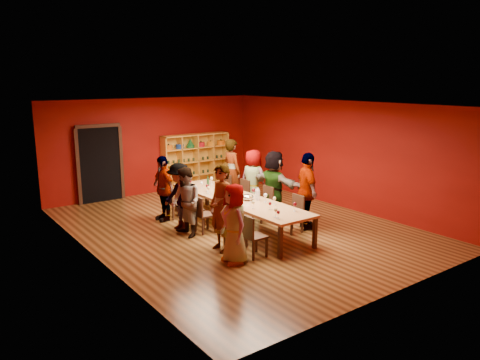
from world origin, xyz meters
name	(u,v)px	position (x,y,z in m)	size (l,w,h in m)	color
room_shell	(237,167)	(0.00, 0.00, 1.50)	(7.10, 9.10, 3.04)	#4C2E14
tasting_table	(237,200)	(0.00, 0.00, 0.70)	(1.10, 4.50, 0.75)	tan
doorway	(100,164)	(-1.80, 4.43, 1.12)	(1.40, 0.17, 2.30)	black
shelving_unit	(195,158)	(1.40, 4.32, 0.98)	(2.40, 0.40, 1.80)	gold
chair_person_left_0	(252,234)	(-0.91, -1.77, 0.50)	(0.42, 0.42, 0.89)	black
person_left_0	(234,224)	(-1.35, -1.77, 0.80)	(0.78, 0.43, 1.60)	#5D7EBF
chair_person_left_1	(232,226)	(-0.91, -1.08, 0.50)	(0.42, 0.42, 0.89)	black
person_left_1	(221,208)	(-1.20, -1.08, 0.93)	(0.68, 0.50, 1.86)	white
chair_person_left_2	(202,212)	(-0.91, 0.15, 0.50)	(0.42, 0.42, 0.89)	black
person_left_2	(186,202)	(-1.34, 0.15, 0.81)	(0.79, 0.43, 1.62)	#C08087
chair_person_left_3	(191,208)	(-0.91, 0.68, 0.50)	(0.42, 0.42, 0.89)	black
person_left_3	(180,197)	(-1.21, 0.68, 0.82)	(1.06, 0.44, 1.64)	#5A80BA
chair_person_left_4	(173,200)	(-0.91, 1.60, 0.50)	(0.42, 0.42, 0.89)	black
person_left_4	(163,188)	(-1.17, 1.60, 0.84)	(0.99, 0.45, 1.69)	#46464A
chair_person_right_1	(295,212)	(0.91, -1.08, 0.50)	(0.42, 0.42, 0.89)	black
person_right_1	(307,191)	(1.30, -1.08, 0.94)	(1.10, 0.50, 1.87)	#131934
chair_person_right_2	(265,202)	(0.91, 0.04, 0.50)	(0.42, 0.42, 0.89)	black
person_right_2	(274,185)	(1.21, 0.04, 0.90)	(1.66, 0.48, 1.79)	#4B4B50
chair_person_right_3	(242,194)	(0.91, 1.04, 0.50)	(0.42, 0.42, 0.89)	black
person_right_3	(253,180)	(1.30, 1.04, 0.84)	(0.82, 0.45, 1.69)	#D58E94
chair_person_right_4	(224,188)	(0.91, 1.92, 0.50)	(0.42, 0.42, 0.89)	black
person_right_4	(232,172)	(1.20, 1.92, 0.95)	(0.69, 0.51, 1.90)	#CC898E
wine_glass_0	(254,191)	(0.37, -0.18, 0.91)	(0.09, 0.09, 0.22)	white
wine_glass_1	(223,183)	(0.27, 1.03, 0.89)	(0.08, 0.08, 0.20)	white
wine_glass_2	(208,188)	(-0.34, 0.76, 0.89)	(0.08, 0.08, 0.19)	white
wine_glass_3	(265,196)	(0.28, -0.74, 0.91)	(0.09, 0.09, 0.22)	white
wine_glass_4	(234,190)	(0.08, 0.25, 0.88)	(0.07, 0.07, 0.18)	white
wine_glass_5	(226,184)	(0.26, 0.88, 0.90)	(0.08, 0.08, 0.21)	white
wine_glass_6	(270,204)	(-0.02, -1.27, 0.88)	(0.07, 0.07, 0.18)	white
wine_glass_7	(222,193)	(-0.37, 0.11, 0.89)	(0.08, 0.08, 0.19)	white
wine_glass_8	(295,205)	(0.32, -1.71, 0.90)	(0.08, 0.08, 0.21)	white
wine_glass_9	(211,179)	(0.30, 1.62, 0.90)	(0.08, 0.08, 0.21)	white
wine_glass_10	(253,203)	(-0.27, -0.98, 0.88)	(0.07, 0.07, 0.18)	white
wine_glass_11	(276,210)	(-0.31, -1.80, 0.90)	(0.08, 0.08, 0.21)	white
wine_glass_12	(207,186)	(-0.26, 0.94, 0.89)	(0.08, 0.08, 0.20)	white
wine_glass_13	(278,213)	(-0.33, -1.91, 0.88)	(0.07, 0.07, 0.18)	white
wine_glass_14	(188,179)	(-0.28, 1.90, 0.91)	(0.09, 0.09, 0.22)	white
wine_glass_15	(274,199)	(0.32, -1.01, 0.89)	(0.08, 0.08, 0.19)	white
wine_glass_16	(202,184)	(-0.18, 1.35, 0.88)	(0.07, 0.07, 0.18)	white
wine_glass_17	(190,182)	(-0.34, 1.67, 0.90)	(0.08, 0.08, 0.20)	white
wine_glass_18	(250,197)	(-0.02, -0.55, 0.89)	(0.08, 0.08, 0.19)	white
spittoon_bowl	(248,197)	(0.08, -0.32, 0.82)	(0.28, 0.28, 0.16)	silver
carafe_a	(216,191)	(-0.28, 0.50, 0.86)	(0.12, 0.12, 0.24)	white
carafe_b	(258,195)	(0.26, -0.47, 0.88)	(0.14, 0.14, 0.29)	white
wine_bottle	(208,182)	(0.12, 1.51, 0.85)	(0.08, 0.08, 0.27)	#153A1B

